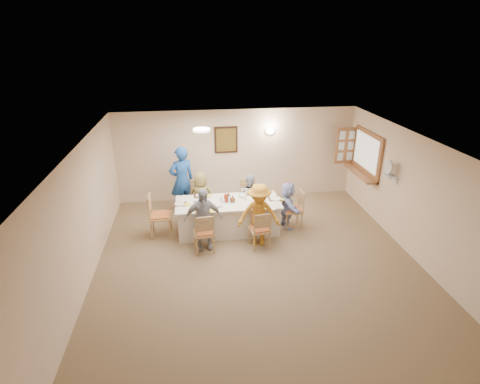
{
  "coord_description": "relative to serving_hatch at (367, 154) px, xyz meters",
  "views": [
    {
      "loc": [
        -1.23,
        -6.24,
        4.36
      ],
      "look_at": [
        -0.2,
        1.4,
        1.05
      ],
      "focal_mm": 28.0,
      "sensor_mm": 36.0,
      "label": 1
    }
  ],
  "objects": [
    {
      "name": "napkin_le",
      "position": [
        -4.59,
        -0.9,
        -0.73
      ],
      "size": [
        0.13,
        0.13,
        0.01
      ],
      "primitive_type": "cube",
      "color": "yellow",
      "rests_on": "dining_table"
    },
    {
      "name": "desk_fan",
      "position": [
        -0.11,
        -1.35,
        0.05
      ],
      "size": [
        0.3,
        0.3,
        0.28
      ],
      "primitive_type": null,
      "color": "#A5A5A8",
      "rests_on": "fan_shelf"
    },
    {
      "name": "condiment_brown",
      "position": [
        -3.66,
        -0.82,
        -0.63
      ],
      "size": [
        0.1,
        0.1,
        0.22
      ],
      "primitive_type": "imported",
      "rotation": [
        0.0,
        0.0,
        -0.01
      ],
      "color": "#593417",
      "rests_on": "dining_table"
    },
    {
      "name": "fan_shelf",
      "position": [
        -0.08,
        -1.35,
        -0.1
      ],
      "size": [
        0.22,
        0.36,
        0.03
      ],
      "primitive_type": "cube",
      "color": "white",
      "rests_on": "room_walls"
    },
    {
      "name": "chair_back_right",
      "position": [
        -3.07,
        -0.05,
        -1.05
      ],
      "size": [
        0.46,
        0.46,
        0.91
      ],
      "primitive_type": null,
      "rotation": [
        0.0,
        0.0,
        -0.06
      ],
      "color": "tan",
      "rests_on": "ground"
    },
    {
      "name": "wall_picture",
      "position": [
        -3.51,
        1.06,
        0.2
      ],
      "size": [
        0.62,
        0.05,
        0.72
      ],
      "color": "#3D2115",
      "rests_on": "room_walls"
    },
    {
      "name": "teacup_a",
      "position": [
        -4.49,
        -1.17,
        -0.69
      ],
      "size": [
        0.17,
        0.17,
        0.09
      ],
      "primitive_type": "imported",
      "rotation": [
        0.0,
        0.0,
        0.24
      ],
      "color": "white",
      "rests_on": "dining_table"
    },
    {
      "name": "chair_front_right",
      "position": [
        -3.07,
        -1.65,
        -1.06
      ],
      "size": [
        0.48,
        0.48,
        0.89
      ],
      "primitive_type": null,
      "rotation": [
        0.0,
        0.0,
        3.28
      ],
      "color": "tan",
      "rests_on": "ground"
    },
    {
      "name": "drinking_glass",
      "position": [
        -3.82,
        -0.8,
        -0.68
      ],
      "size": [
        0.07,
        0.07,
        0.1
      ],
      "primitive_type": "cylinder",
      "color": "silver",
      "rests_on": "dining_table"
    },
    {
      "name": "diner_front_left",
      "position": [
        -4.27,
        -1.53,
        -0.8
      ],
      "size": [
        0.88,
        0.47,
        1.4
      ],
      "primitive_type": "imported",
      "rotation": [
        0.0,
        0.0,
        0.08
      ],
      "color": "#9F9FA6",
      "rests_on": "ground"
    },
    {
      "name": "plate_re",
      "position": [
        -2.55,
        -0.85,
        -0.73
      ],
      "size": [
        0.25,
        0.25,
        0.02
      ],
      "primitive_type": "cylinder",
      "color": "white",
      "rests_on": "dining_table"
    },
    {
      "name": "serving_hatch",
      "position": [
        0.0,
        0.0,
        0.0
      ],
      "size": [
        0.06,
        1.5,
        1.15
      ],
      "primitive_type": "cube",
      "color": "#935E35",
      "rests_on": "room_walls"
    },
    {
      "name": "chair_left_end",
      "position": [
        -5.22,
        -0.85,
        -0.98
      ],
      "size": [
        0.5,
        0.5,
        1.03
      ],
      "primitive_type": null,
      "rotation": [
        0.0,
        0.0,
        1.56
      ],
      "color": "tan",
      "rests_on": "ground"
    },
    {
      "name": "ground",
      "position": [
        -3.21,
        -2.4,
        -1.5
      ],
      "size": [
        7.0,
        7.0,
        0.0
      ],
      "primitive_type": "plane",
      "color": "#7F654B"
    },
    {
      "name": "hatch_sill",
      "position": [
        -0.12,
        0.0,
        -0.53
      ],
      "size": [
        0.3,
        1.5,
        0.05
      ],
      "primitive_type": "cube",
      "color": "#935E35",
      "rests_on": "room_walls"
    },
    {
      "name": "bowl_b",
      "position": [
        -3.3,
        -0.6,
        -0.71
      ],
      "size": [
        0.3,
        0.3,
        0.06
      ],
      "primitive_type": "imported",
      "rotation": [
        0.0,
        0.0,
        -0.25
      ],
      "color": "white",
      "rests_on": "dining_table"
    },
    {
      "name": "bowl_a",
      "position": [
        -3.92,
        -1.07,
        -0.71
      ],
      "size": [
        0.26,
        0.26,
        0.05
      ],
      "primitive_type": "imported",
      "rotation": [
        0.0,
        0.0,
        0.11
      ],
      "color": "white",
      "rests_on": "dining_table"
    },
    {
      "name": "condiment_malt",
      "position": [
        -3.56,
        -0.88,
        -0.66
      ],
      "size": [
        0.21,
        0.21,
        0.16
      ],
      "primitive_type": "imported",
      "rotation": [
        0.0,
        0.0,
        0.4
      ],
      "color": "#593417",
      "rests_on": "dining_table"
    },
    {
      "name": "teacup_b",
      "position": [
        -3.26,
        -0.3,
        -0.7
      ],
      "size": [
        0.14,
        0.14,
        0.08
      ],
      "primitive_type": "imported",
      "rotation": [
        0.0,
        0.0,
        -0.4
      ],
      "color": "white",
      "rests_on": "dining_table"
    },
    {
      "name": "diner_right_end",
      "position": [
        -2.25,
        -0.85,
        -0.92
      ],
      "size": [
        1.09,
        0.39,
        1.15
      ],
      "primitive_type": "imported",
      "rotation": [
        0.0,
        0.0,
        1.59
      ],
      "color": "#A5B0EB",
      "rests_on": "ground"
    },
    {
      "name": "caregiver",
      "position": [
        -4.72,
        0.3,
        -0.61
      ],
      "size": [
        0.92,
        0.84,
        1.78
      ],
      "primitive_type": "imported",
      "rotation": [
        0.0,
        0.0,
        3.49
      ],
      "color": "#1D4D9E",
      "rests_on": "ground"
    },
    {
      "name": "placemat_bl",
      "position": [
        -4.27,
        -0.43,
        -0.74
      ],
      "size": [
        0.36,
        0.27,
        0.01
      ],
      "primitive_type": "cube",
      "color": "#472B19",
      "rests_on": "dining_table"
    },
    {
      "name": "napkin_fr",
      "position": [
        -2.89,
        -1.32,
        -0.73
      ],
      "size": [
        0.13,
        0.13,
        0.01
      ],
      "primitive_type": "cube",
      "color": "yellow",
      "rests_on": "dining_table"
    },
    {
      "name": "diner_back_right",
      "position": [
        -3.07,
        -0.17,
        -0.93
      ],
      "size": [
        0.67,
        0.58,
        1.14
      ],
      "primitive_type": "imported",
      "rotation": [
        0.0,
        0.0,
        3.01
      ],
      "color": "#AFB6C8",
      "rests_on": "ground"
    },
    {
      "name": "placemat_re",
      "position": [
        -2.55,
        -0.85,
        -0.74
      ],
      "size": [
        0.33,
        0.24,
        0.01
      ],
      "primitive_type": "cube",
      "color": "#472B19",
      "rests_on": "dining_table"
    },
    {
      "name": "shutter_door",
      "position": [
        -0.26,
        0.76,
        0.0
      ],
      "size": [
        0.55,
        0.04,
        1.0
      ],
      "primitive_type": "cube",
      "color": "#935E35",
      "rests_on": "room_walls"
    },
    {
      "name": "plate_bl",
      "position": [
        -4.27,
        -0.43,
        -0.73
      ],
      "size": [
        0.25,
        0.25,
        0.02
      ],
      "primitive_type": "cylinder",
      "color": "white",
      "rests_on": "dining_table"
    },
    {
      "name": "plate_fr",
      "position": [
        -3.07,
        -1.27,
        -0.73
      ],
      "size": [
        0.23,
        0.23,
        0.01
      ],
      "primitive_type": "cylinder",
      "color": "white",
      "rests_on": "dining_table"
    },
    {
      "name": "placemat_fr",
      "position": [
        -3.07,
        -1.27,
        -0.74
      ],
      "size": [
        0.33,
        0.24,
        0.01
      ],
      "primitive_type": "cube",
      "color": "#472B19",
      "rests_on": "dining_table"
    },
    {
      "name": "chair_right_end",
      "position": [
        -2.12,
        -0.85,
        -1.03
      ],
      "size": [
        0.45,
        0.45,
        0.94
      ],
      "primitive_type": null,
      "rotation": [
        0.0,
        0.0,
        -1.58
      ],
      "color": "tan",
      "rests_on": "ground"
    },
    {
      "name": "dining_table",
      "position": [
        -3.67,
        -0.85,
        -1.12
      ],
      "size": [
        2.4,
        1.01,
        0.76
      ],
      "primitive_type": "cube",
      "color": "silver",
      "rests_on": "ground"
    },
    {
      "name": "placemat_fl",
      "position": [
        -4.27,
        -1.27,
        -0.74
      ],
      "size": [
        0.33,
        0.25,
        0.01
      ],
      "primitive_type": "cube",
      "color": "#472B19",
      "rests_on": "dining_table"
    },
    {
      "name": "ceiling_light",
      "position": [
        -4.21,
        -0.9,
        0.97
      ],
      "size": [
        0.36,
        0.36,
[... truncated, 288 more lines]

